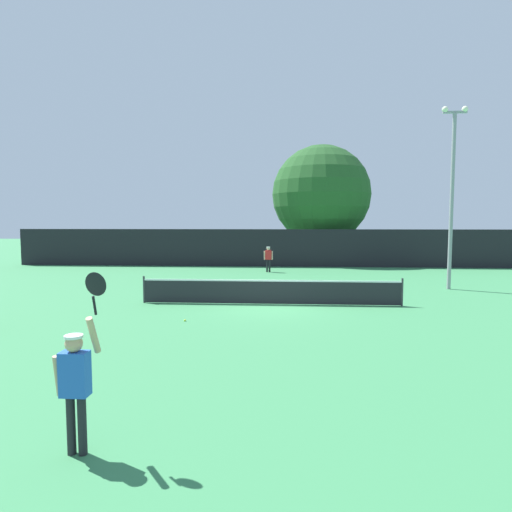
{
  "coord_description": "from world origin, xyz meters",
  "views": [
    {
      "loc": [
        0.51,
        -16.59,
        3.24
      ],
      "look_at": [
        -0.71,
        2.07,
        1.73
      ],
      "focal_mm": 30.15,
      "sensor_mm": 36.0,
      "label": 1
    }
  ],
  "objects_px": {
    "player_serving": "(76,375)",
    "player_receiving": "(268,257)",
    "parked_car_mid": "(244,250)",
    "large_tree": "(321,195)",
    "parked_car_near": "(181,249)",
    "tennis_ball": "(185,320)",
    "parked_car_far": "(304,251)",
    "light_pole": "(452,187)"
  },
  "relations": [
    {
      "from": "player_serving",
      "to": "player_receiving",
      "type": "height_order",
      "value": "player_serving"
    },
    {
      "from": "parked_car_mid",
      "to": "large_tree",
      "type": "bearing_deg",
      "value": -25.98
    },
    {
      "from": "parked_car_near",
      "to": "tennis_ball",
      "type": "bearing_deg",
      "value": -70.5
    },
    {
      "from": "large_tree",
      "to": "parked_car_far",
      "type": "distance_m",
      "value": 5.04
    },
    {
      "from": "light_pole",
      "to": "parked_car_far",
      "type": "height_order",
      "value": "light_pole"
    },
    {
      "from": "large_tree",
      "to": "tennis_ball",
      "type": "bearing_deg",
      "value": -106.28
    },
    {
      "from": "player_serving",
      "to": "player_receiving",
      "type": "relative_size",
      "value": 1.57
    },
    {
      "from": "parked_car_near",
      "to": "player_serving",
      "type": "bearing_deg",
      "value": -73.3
    },
    {
      "from": "light_pole",
      "to": "parked_car_mid",
      "type": "relative_size",
      "value": 1.94
    },
    {
      "from": "tennis_ball",
      "to": "parked_car_mid",
      "type": "bearing_deg",
      "value": 90.66
    },
    {
      "from": "player_serving",
      "to": "parked_car_near",
      "type": "height_order",
      "value": "player_serving"
    },
    {
      "from": "parked_car_far",
      "to": "large_tree",
      "type": "bearing_deg",
      "value": -49.9
    },
    {
      "from": "parked_car_mid",
      "to": "parked_car_far",
      "type": "distance_m",
      "value": 5.17
    },
    {
      "from": "light_pole",
      "to": "parked_car_far",
      "type": "bearing_deg",
      "value": 112.07
    },
    {
      "from": "large_tree",
      "to": "parked_car_mid",
      "type": "height_order",
      "value": "large_tree"
    },
    {
      "from": "light_pole",
      "to": "large_tree",
      "type": "height_order",
      "value": "large_tree"
    },
    {
      "from": "light_pole",
      "to": "parked_car_far",
      "type": "distance_m",
      "value": 17.0
    },
    {
      "from": "parked_car_near",
      "to": "player_receiving",
      "type": "bearing_deg",
      "value": -45.31
    },
    {
      "from": "light_pole",
      "to": "large_tree",
      "type": "bearing_deg",
      "value": 110.07
    },
    {
      "from": "parked_car_near",
      "to": "parked_car_far",
      "type": "xyz_separation_m",
      "value": [
        10.75,
        -1.01,
        0.0
      ]
    },
    {
      "from": "light_pole",
      "to": "large_tree",
      "type": "relative_size",
      "value": 0.93
    },
    {
      "from": "player_receiving",
      "to": "parked_car_near",
      "type": "height_order",
      "value": "parked_car_near"
    },
    {
      "from": "parked_car_mid",
      "to": "light_pole",
      "type": "bearing_deg",
      "value": -61.55
    },
    {
      "from": "large_tree",
      "to": "parked_car_mid",
      "type": "bearing_deg",
      "value": 161.38
    },
    {
      "from": "player_serving",
      "to": "large_tree",
      "type": "xyz_separation_m",
      "value": [
        5.78,
        28.93,
        4.23
      ]
    },
    {
      "from": "player_serving",
      "to": "parked_car_far",
      "type": "xyz_separation_m",
      "value": [
        4.54,
        30.64,
        -0.35
      ]
    },
    {
      "from": "parked_car_mid",
      "to": "player_receiving",
      "type": "bearing_deg",
      "value": -82.56
    },
    {
      "from": "player_receiving",
      "to": "light_pole",
      "type": "relative_size",
      "value": 0.19
    },
    {
      "from": "tennis_ball",
      "to": "large_tree",
      "type": "height_order",
      "value": "large_tree"
    },
    {
      "from": "parked_car_mid",
      "to": "parked_car_near",
      "type": "bearing_deg",
      "value": 166.8
    },
    {
      "from": "tennis_ball",
      "to": "parked_car_far",
      "type": "height_order",
      "value": "parked_car_far"
    },
    {
      "from": "light_pole",
      "to": "parked_car_near",
      "type": "relative_size",
      "value": 1.96
    },
    {
      "from": "tennis_ball",
      "to": "light_pole",
      "type": "xyz_separation_m",
      "value": [
        11.09,
        7.39,
        4.82
      ]
    },
    {
      "from": "tennis_ball",
      "to": "parked_car_mid",
      "type": "xyz_separation_m",
      "value": [
        -0.27,
        23.12,
        0.74
      ]
    },
    {
      "from": "tennis_ball",
      "to": "parked_car_far",
      "type": "relative_size",
      "value": 0.02
    },
    {
      "from": "player_serving",
      "to": "parked_car_far",
      "type": "height_order",
      "value": "player_serving"
    },
    {
      "from": "player_serving",
      "to": "tennis_ball",
      "type": "height_order",
      "value": "player_serving"
    },
    {
      "from": "tennis_ball",
      "to": "large_tree",
      "type": "distance_m",
      "value": 22.48
    },
    {
      "from": "parked_car_near",
      "to": "parked_car_far",
      "type": "distance_m",
      "value": 10.8
    },
    {
      "from": "player_receiving",
      "to": "tennis_ball",
      "type": "distance_m",
      "value": 13.97
    },
    {
      "from": "tennis_ball",
      "to": "large_tree",
      "type": "bearing_deg",
      "value": 73.72
    },
    {
      "from": "tennis_ball",
      "to": "light_pole",
      "type": "bearing_deg",
      "value": 33.69
    }
  ]
}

